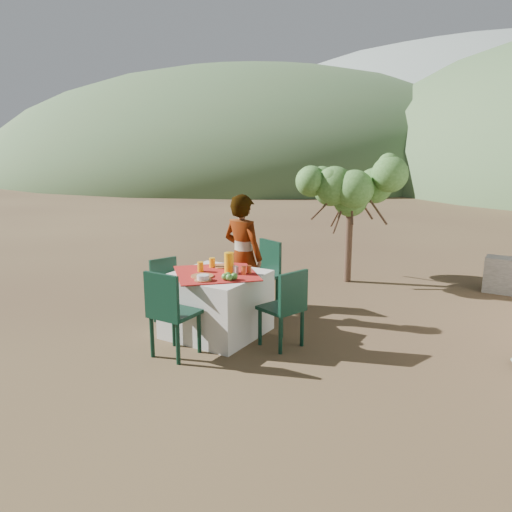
{
  "coord_description": "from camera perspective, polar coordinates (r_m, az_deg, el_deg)",
  "views": [
    {
      "loc": [
        3.15,
        -4.96,
        2.24
      ],
      "look_at": [
        0.09,
        0.09,
        0.93
      ],
      "focal_mm": 35.0,
      "sensor_mm": 36.0,
      "label": 1
    }
  ],
  "objects": [
    {
      "name": "ground",
      "position": [
        6.29,
        -1.16,
        -8.31
      ],
      "size": [
        160.0,
        160.0,
        0.0
      ],
      "primitive_type": "plane",
      "color": "#3A251A",
      "rests_on": "ground"
    },
    {
      "name": "table",
      "position": [
        6.03,
        -4.53,
        -5.44
      ],
      "size": [
        1.3,
        1.3,
        0.76
      ],
      "color": "silver",
      "rests_on": "ground"
    },
    {
      "name": "chair_far",
      "position": [
        6.93,
        0.87,
        -1.75
      ],
      "size": [
        0.57,
        0.57,
        0.95
      ],
      "rotation": [
        0.0,
        0.0,
        -0.37
      ],
      "color": "black",
      "rests_on": "ground"
    },
    {
      "name": "chair_near",
      "position": [
        5.38,
        -9.83,
        -6.13
      ],
      "size": [
        0.44,
        0.44,
        0.96
      ],
      "rotation": [
        0.0,
        0.0,
        3.14
      ],
      "color": "black",
      "rests_on": "ground"
    },
    {
      "name": "chair_left",
      "position": [
        6.51,
        -10.07,
        -3.54
      ],
      "size": [
        0.49,
        0.49,
        0.82
      ],
      "rotation": [
        0.0,
        0.0,
        1.21
      ],
      "color": "black",
      "rests_on": "ground"
    },
    {
      "name": "chair_right",
      "position": [
        5.58,
        3.45,
        -5.62
      ],
      "size": [
        0.53,
        0.53,
        0.9
      ],
      "rotation": [
        0.0,
        0.0,
        4.4
      ],
      "color": "black",
      "rests_on": "ground"
    },
    {
      "name": "person",
      "position": [
        6.52,
        -1.5,
        -0.06
      ],
      "size": [
        0.64,
        0.47,
        1.63
      ],
      "primitive_type": "imported",
      "rotation": [
        0.0,
        0.0,
        3.01
      ],
      "color": "#8C6651",
      "rests_on": "ground"
    },
    {
      "name": "shrub_tree",
      "position": [
        8.31,
        11.26,
        6.88
      ],
      "size": [
        1.56,
        1.53,
        1.84
      ],
      "color": "#4F3827",
      "rests_on": "ground"
    },
    {
      "name": "hill_near_left",
      "position": [
        40.92,
        -0.04,
        9.43
      ],
      "size": [
        40.0,
        40.0,
        16.0
      ],
      "primitive_type": "ellipsoid",
      "color": "#3B5A32",
      "rests_on": "ground"
    },
    {
      "name": "hill_far_center",
      "position": [
        57.45,
        24.29,
        9.25
      ],
      "size": [
        60.0,
        60.0,
        24.0
      ],
      "primitive_type": "ellipsoid",
      "color": "slate",
      "rests_on": "ground"
    },
    {
      "name": "plate_far",
      "position": [
        6.21,
        -3.8,
        -1.19
      ],
      "size": [
        0.23,
        0.23,
        0.01
      ],
      "primitive_type": "cylinder",
      "color": "brown",
      "rests_on": "table"
    },
    {
      "name": "plate_near",
      "position": [
        5.77,
        -6.16,
        -2.29
      ],
      "size": [
        0.26,
        0.26,
        0.01
      ],
      "primitive_type": "cylinder",
      "color": "brown",
      "rests_on": "table"
    },
    {
      "name": "glass_far",
      "position": [
        6.19,
        -5.03,
        -0.75
      ],
      "size": [
        0.07,
        0.07,
        0.12
      ],
      "primitive_type": "cylinder",
      "color": "#FFAA10",
      "rests_on": "table"
    },
    {
      "name": "glass_near",
      "position": [
        5.99,
        -6.36,
        -1.22
      ],
      "size": [
        0.07,
        0.07,
        0.12
      ],
      "primitive_type": "cylinder",
      "color": "#FFAA10",
      "rests_on": "table"
    },
    {
      "name": "juice_pitcher",
      "position": [
        5.88,
        -3.1,
        -0.78
      ],
      "size": [
        0.11,
        0.11,
        0.25
      ],
      "primitive_type": "cylinder",
      "color": "#FFAA10",
      "rests_on": "table"
    },
    {
      "name": "bowl_plate",
      "position": [
        5.61,
        -6.07,
        -2.74
      ],
      "size": [
        0.2,
        0.2,
        0.01
      ],
      "primitive_type": "cylinder",
      "color": "brown",
      "rests_on": "table"
    },
    {
      "name": "white_bowl",
      "position": [
        5.6,
        -6.07,
        -2.42
      ],
      "size": [
        0.14,
        0.14,
        0.05
      ],
      "primitive_type": "cylinder",
      "color": "silver",
      "rests_on": "bowl_plate"
    },
    {
      "name": "jar_left",
      "position": [
        5.82,
        -1.42,
        -1.66
      ],
      "size": [
        0.06,
        0.06,
        0.1
      ],
      "primitive_type": "cylinder",
      "color": "#CE5324",
      "rests_on": "table"
    },
    {
      "name": "jar_right",
      "position": [
        5.89,
        -0.79,
        -1.54
      ],
      "size": [
        0.06,
        0.06,
        0.09
      ],
      "primitive_type": "cylinder",
      "color": "#CE5324",
      "rests_on": "table"
    },
    {
      "name": "napkin_holder",
      "position": [
        5.86,
        -2.38,
        -1.6
      ],
      "size": [
        0.08,
        0.07,
        0.09
      ],
      "primitive_type": "cube",
      "rotation": [
        0.0,
        0.0,
        -0.41
      ],
      "color": "silver",
      "rests_on": "table"
    },
    {
      "name": "fruit_cluster",
      "position": [
        5.6,
        -3.09,
        -2.35
      ],
      "size": [
        0.16,
        0.15,
        0.08
      ],
      "color": "#498B32",
      "rests_on": "table"
    }
  ]
}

